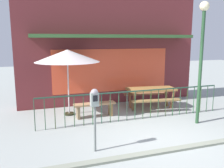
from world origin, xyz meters
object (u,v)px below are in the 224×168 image
patio_umbrella (67,56)px  street_lamp (202,45)px  patio_bench (95,107)px  parking_meter_near (95,104)px  picnic_table_left (151,93)px

patio_umbrella → street_lamp: (3.64, -2.17, 0.38)m
patio_bench → parking_meter_near: 2.69m
patio_umbrella → patio_bench: bearing=-34.9°
patio_umbrella → patio_bench: size_ratio=1.60×
patio_umbrella → picnic_table_left: bearing=-4.1°
parking_meter_near → street_lamp: street_lamp is taller
picnic_table_left → patio_umbrella: size_ratio=0.88×
picnic_table_left → street_lamp: bearing=-73.0°
parking_meter_near → patio_umbrella: bearing=92.5°
parking_meter_near → street_lamp: 3.82m
picnic_table_left → patio_umbrella: 3.36m
patio_umbrella → patio_bench: 1.92m
patio_umbrella → street_lamp: 4.25m
picnic_table_left → patio_umbrella: (-3.04, 0.22, 1.41)m
street_lamp → patio_bench: bearing=150.4°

